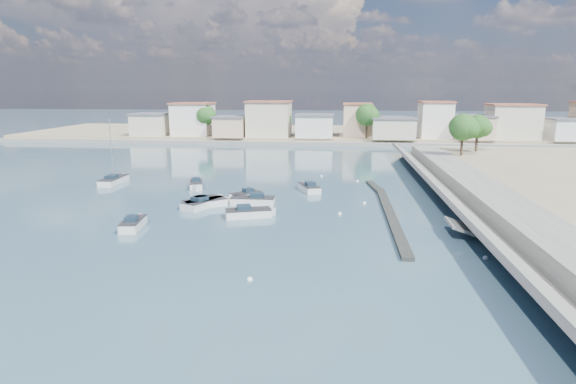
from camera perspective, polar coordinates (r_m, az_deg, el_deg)
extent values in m
plane|color=#325065|center=(79.22, 4.76, 2.89)|extent=(400.00, 400.00, 0.00)
cube|color=slate|center=(55.22, 23.70, -1.31)|extent=(5.00, 90.00, 1.80)
cube|color=slate|center=(54.04, 19.31, -1.24)|extent=(4.17, 90.00, 2.86)
cube|color=slate|center=(45.71, 21.61, -4.47)|extent=(5.31, 3.50, 1.94)
cube|color=black|center=(50.11, 12.04, -2.70)|extent=(1.00, 26.00, 0.35)
cube|color=black|center=(63.64, 10.31, 0.54)|extent=(2.00, 8.05, 0.30)
cube|color=gray|center=(130.73, 5.28, 6.90)|extent=(160.00, 40.00, 1.40)
cube|color=slate|center=(109.87, 5.13, 5.72)|extent=(160.00, 2.50, 0.80)
cube|color=beige|center=(123.21, -15.91, 7.65)|extent=(8.00, 8.00, 5.00)
cube|color=#595960|center=(123.04, -15.99, 8.89)|extent=(8.48, 8.48, 0.35)
cube|color=silver|center=(121.70, -11.17, 8.42)|extent=(9.00, 9.00, 7.50)
cube|color=#99513D|center=(121.51, -11.25, 10.27)|extent=(9.54, 9.54, 0.35)
cube|color=beige|center=(116.35, -6.82, 7.66)|extent=(7.00, 8.00, 4.50)
cube|color=#595960|center=(116.19, -6.85, 8.85)|extent=(7.42, 8.48, 0.35)
cube|color=beige|center=(116.57, -2.25, 8.61)|extent=(10.00, 9.00, 8.00)
cube|color=#99513D|center=(116.37, -2.27, 10.66)|extent=(10.60, 9.54, 0.35)
cube|color=silver|center=(114.63, 3.18, 7.78)|extent=(8.50, 8.50, 5.00)
cube|color=#595960|center=(114.46, 3.20, 9.12)|extent=(9.01, 9.01, 0.35)
cube|color=beige|center=(117.49, 8.19, 8.40)|extent=(6.50, 7.50, 7.50)
cube|color=#99513D|center=(117.30, 8.25, 10.31)|extent=(6.89, 7.95, 0.35)
cube|color=beige|center=(114.21, 12.29, 7.38)|extent=(9.50, 9.00, 4.50)
cube|color=#595960|center=(114.04, 12.34, 8.59)|extent=(10.07, 9.54, 0.35)
cube|color=silver|center=(118.55, 17.03, 8.15)|extent=(7.00, 8.00, 8.00)
cube|color=#99513D|center=(118.35, 17.16, 10.16)|extent=(7.42, 8.48, 0.35)
cube|color=beige|center=(118.50, 20.99, 7.14)|extent=(8.00, 9.00, 5.00)
cube|color=#595960|center=(118.32, 21.09, 8.43)|extent=(8.48, 9.54, 0.35)
cube|color=beige|center=(121.98, 25.03, 7.52)|extent=(10.50, 8.50, 7.50)
cube|color=#99513D|center=(121.80, 25.20, 9.36)|extent=(11.13, 9.01, 0.35)
cube|color=silver|center=(124.25, 30.09, 6.39)|extent=(7.50, 7.50, 4.50)
cube|color=#595960|center=(124.10, 30.21, 7.50)|extent=(7.95, 7.95, 0.35)
cylinder|color=#38281E|center=(117.86, -9.68, 7.36)|extent=(0.44, 0.44, 3.38)
sphere|color=#1A4115|center=(117.63, -9.74, 8.98)|extent=(4.80, 4.80, 4.80)
sphere|color=#1A4115|center=(116.82, -9.39, 8.86)|extent=(3.60, 3.60, 3.60)
sphere|color=#1A4115|center=(118.25, -10.04, 9.05)|extent=(3.30, 3.30, 3.30)
cylinder|color=#38281E|center=(117.36, -0.71, 7.40)|extent=(0.44, 0.44, 2.93)
sphere|color=#1A4115|center=(117.15, -0.72, 8.81)|extent=(4.16, 4.16, 4.16)
sphere|color=#1A4115|center=(116.56, -0.36, 8.69)|extent=(3.12, 3.12, 3.12)
sphere|color=#1A4115|center=(117.60, -1.01, 8.88)|extent=(2.86, 2.86, 2.86)
cylinder|color=#38281E|center=(112.76, 9.28, 7.21)|extent=(0.44, 0.44, 3.60)
sphere|color=#1A4115|center=(112.50, 9.34, 9.02)|extent=(5.12, 5.12, 5.12)
sphere|color=#1A4115|center=(111.94, 9.85, 8.86)|extent=(3.84, 3.84, 3.84)
sphere|color=#1A4115|center=(112.93, 8.92, 9.12)|extent=(3.52, 3.52, 3.52)
cylinder|color=#38281E|center=(117.75, 17.04, 6.94)|extent=(0.44, 0.44, 3.15)
sphere|color=#1A4115|center=(117.52, 17.14, 8.45)|extent=(4.48, 4.48, 4.48)
sphere|color=#1A4115|center=(117.15, 17.59, 8.30)|extent=(3.36, 3.36, 3.36)
sphere|color=#1A4115|center=(117.80, 16.77, 8.54)|extent=(3.08, 3.08, 3.08)
cylinder|color=#38281E|center=(120.90, 24.63, 6.38)|extent=(0.44, 0.44, 2.70)
sphere|color=#1A4115|center=(120.70, 24.74, 7.64)|extent=(3.84, 3.84, 3.84)
sphere|color=#1A4115|center=(120.49, 25.13, 7.51)|extent=(2.88, 2.88, 2.88)
sphere|color=#1A4115|center=(120.84, 24.42, 7.73)|extent=(2.64, 2.64, 2.64)
cylinder|color=#38281E|center=(85.20, 19.89, 5.15)|extent=(0.44, 0.44, 3.15)
sphere|color=#1A4115|center=(84.91, 20.04, 7.24)|extent=(4.48, 4.48, 4.48)
sphere|color=#1A4115|center=(84.59, 20.68, 7.03)|extent=(3.36, 3.36, 3.36)
sphere|color=#1A4115|center=(85.14, 19.52, 7.38)|extent=(3.08, 3.08, 3.08)
cylinder|color=#38281E|center=(92.00, 21.43, 5.44)|extent=(0.44, 0.44, 2.93)
sphere|color=#1A4115|center=(91.74, 21.57, 7.23)|extent=(4.16, 4.16, 4.16)
sphere|color=#1A4115|center=(91.47, 22.12, 7.06)|extent=(3.12, 3.12, 3.12)
sphere|color=#1A4115|center=(91.93, 21.12, 7.36)|extent=(2.86, 2.86, 2.86)
cube|color=silver|center=(47.31, -17.88, -3.77)|extent=(2.08, 4.21, 1.00)
cube|color=silver|center=(48.91, -17.32, -3.21)|extent=(1.57, 1.57, 1.00)
cube|color=#262628|center=(47.18, -17.92, -3.18)|extent=(2.11, 4.21, 0.08)
cube|color=#182938|center=(46.74, -18.08, -3.03)|extent=(1.13, 1.33, 0.48)
cube|color=silver|center=(53.87, -9.82, -1.42)|extent=(4.89, 4.37, 1.00)
cube|color=silver|center=(54.61, -7.86, -1.16)|extent=(1.51, 1.51, 1.00)
cube|color=#262628|center=(53.76, -9.84, -0.90)|extent=(4.91, 4.40, 0.08)
cube|color=#182938|center=(53.54, -10.31, -0.71)|extent=(1.84, 1.79, 0.48)
cube|color=silver|center=(54.39, -4.20, -1.14)|extent=(4.94, 1.94, 1.00)
cube|color=silver|center=(54.76, -6.39, -1.09)|extent=(1.87, 1.87, 1.00)
cube|color=#262628|center=(54.27, -4.20, -0.62)|extent=(4.95, 1.98, 0.08)
cube|color=#182938|center=(54.14, -3.69, -0.39)|extent=(1.49, 1.18, 0.48)
cube|color=silver|center=(56.82, -5.05, -0.57)|extent=(3.71, 3.74, 1.00)
cube|color=silver|center=(55.95, -6.39, -0.80)|extent=(1.09, 1.09, 1.00)
cube|color=#262628|center=(56.71, -5.06, -0.07)|extent=(3.73, 3.76, 0.08)
cube|color=#182938|center=(56.86, -4.76, 0.21)|extent=(1.46, 1.47, 0.48)
cube|color=silver|center=(53.93, -10.02, -1.41)|extent=(4.12, 5.60, 1.00)
cube|color=silver|center=(55.57, -8.49, -0.95)|extent=(1.86, 1.86, 1.00)
cube|color=#262628|center=(53.81, -10.04, -0.89)|extent=(4.15, 5.62, 0.08)
cube|color=#182938|center=(53.38, -10.42, -0.75)|extent=(1.83, 1.97, 0.48)
cube|color=silver|center=(61.05, 2.52, 0.37)|extent=(3.22, 4.70, 1.00)
cube|color=silver|center=(62.79, 2.00, 0.71)|extent=(1.62, 1.62, 1.00)
cube|color=#262628|center=(60.94, 2.53, 0.83)|extent=(3.25, 4.71, 0.08)
cube|color=#182938|center=(60.49, 2.66, 0.98)|extent=(1.49, 1.61, 0.48)
cube|color=silver|center=(64.27, -10.83, 0.77)|extent=(2.62, 4.37, 1.00)
cube|color=silver|center=(62.53, -10.84, 0.45)|extent=(1.49, 1.49, 1.00)
cube|color=#262628|center=(64.18, -10.85, 1.21)|extent=(2.65, 4.38, 0.08)
cube|color=#182938|center=(64.53, -10.85, 1.48)|extent=(1.26, 1.45, 0.48)
cube|color=silver|center=(49.07, -4.73, -2.63)|extent=(4.89, 3.10, 1.00)
cube|color=silver|center=(49.34, -2.47, -2.52)|extent=(1.70, 1.70, 1.00)
cube|color=#262628|center=(48.94, -4.74, -2.07)|extent=(4.90, 3.13, 0.08)
cube|color=#182938|center=(48.83, -5.27, -1.82)|extent=(1.64, 1.47, 0.48)
cube|color=silver|center=(70.15, -19.95, 1.20)|extent=(1.96, 5.81, 1.00)
cube|color=silver|center=(72.42, -19.09, 1.60)|extent=(1.93, 1.93, 1.00)
cube|color=#262628|center=(70.06, -19.98, 1.61)|extent=(2.00, 5.81, 0.08)
cube|color=#182938|center=(69.51, -20.20, 1.71)|extent=(1.21, 1.75, 0.48)
cylinder|color=silver|center=(69.48, -20.22, 4.85)|extent=(0.12, 0.12, 8.00)
cylinder|color=silver|center=(68.88, -20.44, 1.99)|extent=(0.09, 2.40, 0.08)
sphere|color=white|center=(40.31, 22.34, -7.27)|extent=(0.41, 0.41, 0.41)
sphere|color=white|center=(50.29, 6.14, -2.59)|extent=(0.41, 0.41, 0.41)
sphere|color=white|center=(33.49, -4.56, -10.33)|extent=(0.41, 0.41, 0.41)
sphere|color=white|center=(55.17, 9.03, -1.33)|extent=(0.41, 0.41, 0.41)
sphere|color=white|center=(71.34, 3.97, 1.89)|extent=(0.41, 0.41, 0.41)
sphere|color=white|center=(67.95, 8.25, 1.27)|extent=(0.41, 0.41, 0.41)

